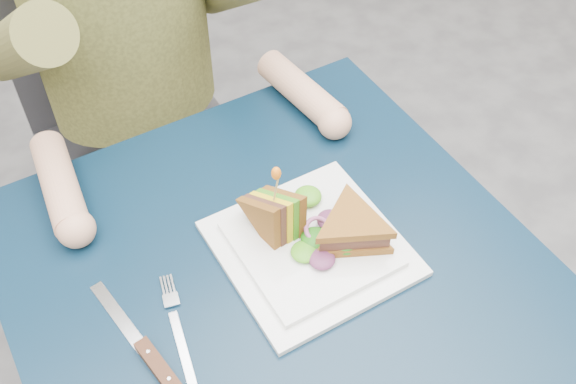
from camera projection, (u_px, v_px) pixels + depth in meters
table at (278, 300)px, 1.05m from camera, size 0.75×0.75×0.73m
chair at (127, 102)px, 1.53m from camera, size 0.42×0.40×0.93m
plate at (311, 247)px, 1.01m from camera, size 0.26×0.26×0.02m
sandwich_flat at (352, 228)px, 0.99m from camera, size 0.18×0.18×0.05m
sandwich_upright at (277, 216)px, 0.99m from camera, size 0.08×0.12×0.12m
fork at (178, 330)px, 0.92m from camera, size 0.05×0.18×0.01m
knife at (151, 357)px, 0.89m from camera, size 0.05×0.22×0.02m
toothpick at (276, 187)px, 0.94m from camera, size 0.01×0.01×0.06m
toothpick_frill at (276, 173)px, 0.92m from camera, size 0.01×0.01×0.02m
lettuce_spill at (310, 232)px, 1.00m from camera, size 0.15×0.13×0.02m
onion_ring at (318, 230)px, 1.00m from camera, size 0.04×0.04×0.02m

